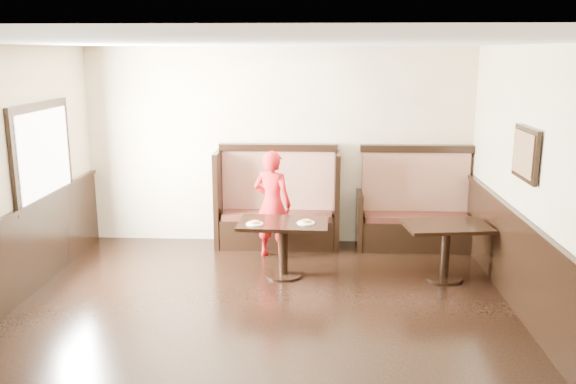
# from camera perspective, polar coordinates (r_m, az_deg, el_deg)

# --- Properties ---
(ground) EXTENTS (7.00, 7.00, 0.00)m
(ground) POSITION_cam_1_polar(r_m,az_deg,el_deg) (5.82, -3.21, -14.94)
(ground) COLOR black
(ground) RESTS_ON ground
(room_shell) EXTENTS (7.00, 7.00, 7.00)m
(room_shell) POSITION_cam_1_polar(r_m,az_deg,el_deg) (5.84, -5.94, -7.70)
(room_shell) COLOR beige
(room_shell) RESTS_ON ground
(booth_main) EXTENTS (1.75, 0.72, 1.45)m
(booth_main) POSITION_cam_1_polar(r_m,az_deg,el_deg) (8.71, -0.97, -1.62)
(booth_main) COLOR black
(booth_main) RESTS_ON ground
(booth_neighbor) EXTENTS (1.65, 0.72, 1.45)m
(booth_neighbor) POSITION_cam_1_polar(r_m,az_deg,el_deg) (8.81, 11.79, -2.04)
(booth_neighbor) COLOR black
(booth_neighbor) RESTS_ON ground
(table_main) EXTENTS (1.11, 0.72, 0.70)m
(table_main) POSITION_cam_1_polar(r_m,az_deg,el_deg) (7.50, -0.44, -4.00)
(table_main) COLOR black
(table_main) RESTS_ON ground
(table_neighbor) EXTENTS (1.07, 0.78, 0.69)m
(table_neighbor) POSITION_cam_1_polar(r_m,az_deg,el_deg) (7.65, 14.57, -4.21)
(table_neighbor) COLOR black
(table_neighbor) RESTS_ON ground
(child) EXTENTS (0.62, 0.51, 1.46)m
(child) POSITION_cam_1_polar(r_m,az_deg,el_deg) (8.15, -1.47, -1.17)
(child) COLOR #B01217
(child) RESTS_ON ground
(pizza_plate_left) EXTENTS (0.21, 0.21, 0.04)m
(pizza_plate_left) POSITION_cam_1_polar(r_m,az_deg,el_deg) (7.36, -3.14, -2.92)
(pizza_plate_left) COLOR white
(pizza_plate_left) RESTS_ON table_main
(pizza_plate_right) EXTENTS (0.22, 0.22, 0.04)m
(pizza_plate_right) POSITION_cam_1_polar(r_m,az_deg,el_deg) (7.40, 1.69, -2.83)
(pizza_plate_right) COLOR white
(pizza_plate_right) RESTS_ON table_main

